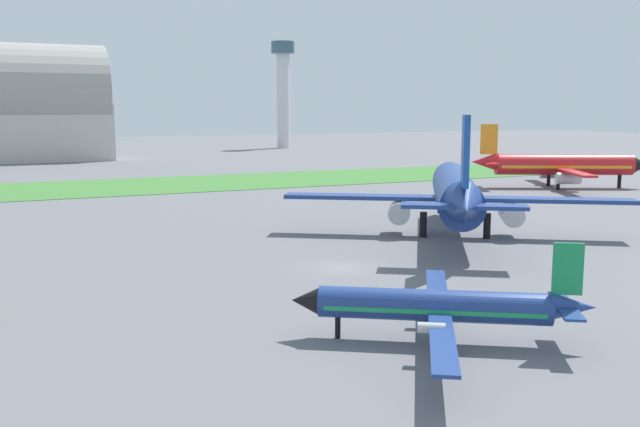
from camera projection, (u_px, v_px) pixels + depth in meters
The scene contains 7 objects.
ground_plane at pixel (342, 268), 59.06m from camera, with size 600.00×600.00×0.00m, color slate.
grass_taxiway_strip at pixel (161, 185), 123.67m from camera, with size 360.00×28.00×0.08m, color #3D7533.
airplane_midfield_jet at pixel (455, 192), 73.37m from camera, with size 31.92×31.97×12.84m.
airplane_parked_jet_far at pixel (560, 165), 118.49m from camera, with size 28.14×28.23×10.80m.
airplane_foreground_turboprop at pixel (439, 305), 39.83m from camera, with size 15.39×17.61×6.02m.
hangar_distant at pixel (16, 107), 180.24m from camera, with size 45.92×25.91×30.16m.
control_tower at pixel (283, 86), 238.97m from camera, with size 8.00×8.00×36.05m.
Camera 1 is at (-25.81, -51.67, 13.29)m, focal length 39.22 mm.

